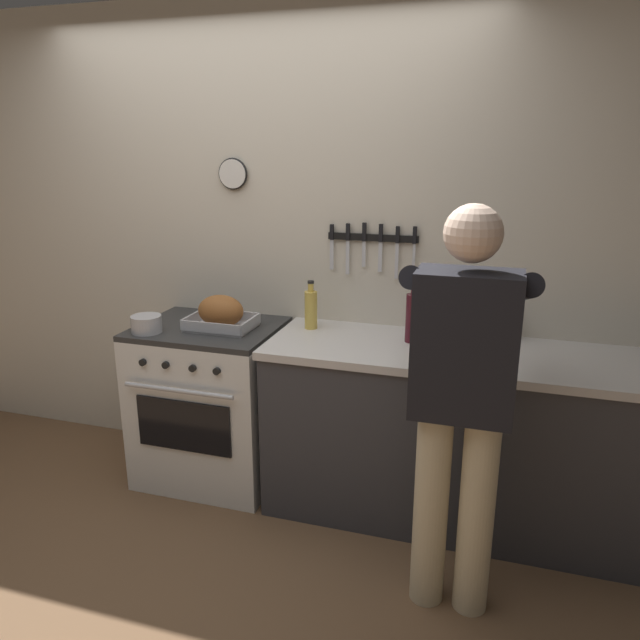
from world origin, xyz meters
name	(u,v)px	position (x,y,z in m)	size (l,w,h in m)	color
ground_plane	(157,597)	(0.00, 0.00, 0.00)	(8.00, 8.00, 0.00)	brown
wall_back	(268,245)	(0.00, 1.35, 1.30)	(6.00, 0.13, 2.60)	beige
counter_block	(469,437)	(1.20, 0.99, 0.45)	(2.03, 0.65, 0.90)	#38383D
stove	(212,402)	(-0.22, 0.99, 0.45)	(0.76, 0.67, 0.90)	white
person_cook	(462,390)	(1.19, 0.37, 0.95)	(0.51, 0.63, 1.66)	#C6B793
roasting_pan	(221,313)	(-0.13, 0.97, 0.98)	(0.35, 0.26, 0.18)	#B7B7BC
saucepan	(146,324)	(-0.47, 0.80, 0.95)	(0.16, 0.16, 0.09)	#B7B7BC
cutting_board	(452,356)	(1.10, 0.87, 0.91)	(0.36, 0.24, 0.02)	tan
bottle_hot_sauce	(467,333)	(1.15, 1.07, 0.97)	(0.05, 0.05, 0.16)	red
bottle_cooking_oil	(311,309)	(0.33, 1.12, 1.01)	(0.07, 0.07, 0.26)	gold
bottle_soy_sauce	(509,325)	(1.35, 1.24, 0.97)	(0.06, 0.06, 0.18)	black
bottle_wine_red	(413,316)	(0.89, 1.06, 1.03)	(0.08, 0.08, 0.31)	#47141E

